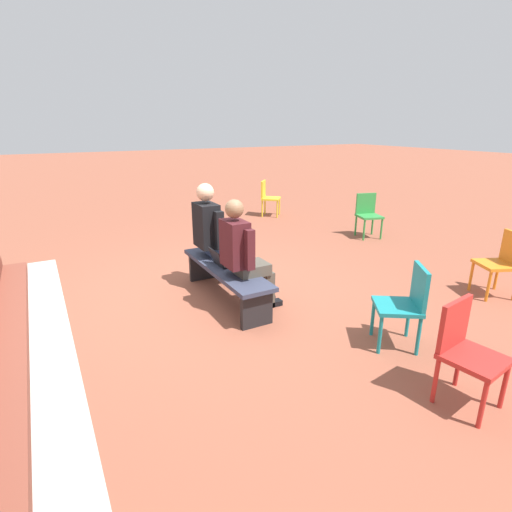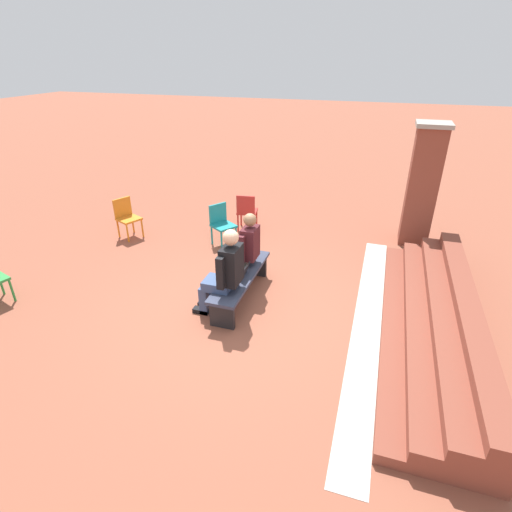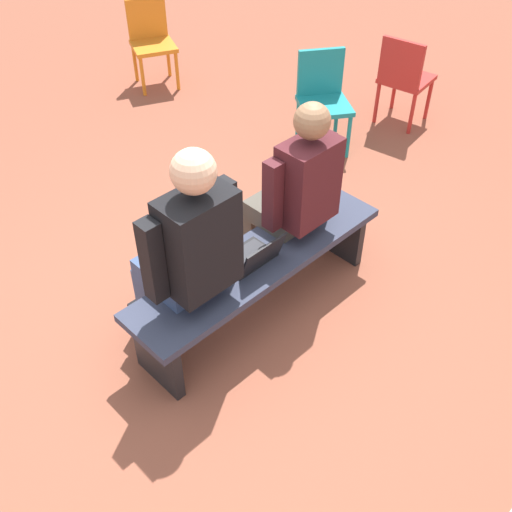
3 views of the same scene
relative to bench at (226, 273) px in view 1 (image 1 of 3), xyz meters
name	(u,v)px [view 1 (image 1 of 3)]	position (x,y,z in m)	size (l,w,h in m)	color
ground_plane	(211,293)	(0.27, 0.10, -0.35)	(60.00, 60.00, 0.00)	brown
concrete_strip	(51,338)	(0.00, 2.01, -0.35)	(5.56, 0.40, 0.01)	#B7B2A8
bench	(226,273)	(0.00, 0.00, 0.00)	(1.80, 0.44, 0.45)	#33384C
person_student	(243,253)	(-0.36, -0.07, 0.36)	(0.54, 0.69, 1.34)	#4C473D
person_adult	(215,234)	(0.47, -0.07, 0.39)	(0.58, 0.74, 1.41)	#384C75
laptop	(222,261)	(0.06, 0.01, 0.15)	(0.32, 0.29, 0.21)	black
plastic_chair_far_left	(503,260)	(-1.57, -3.15, 0.13)	(0.55, 0.55, 0.84)	orange
plastic_chair_foreground	(406,301)	(-1.85, -1.09, 0.13)	(0.58, 0.58, 0.84)	teal
plastic_chair_near_bench_right	(368,212)	(1.39, -3.69, 0.13)	(0.52, 0.52, 0.84)	#2D893D
plastic_chair_far_right	(268,196)	(3.95, -2.93, 0.13)	(0.59, 0.59, 0.84)	gold
plastic_chair_mid_courtyard	(465,347)	(-2.66, -0.82, 0.13)	(0.48, 0.48, 0.84)	red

